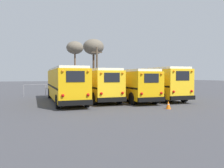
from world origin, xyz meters
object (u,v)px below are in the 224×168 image
Objects in this scene: school_bus_0 at (65,83)px; traffic_cone at (168,105)px; school_bus_1 at (96,83)px; bare_tree_0 at (75,48)px; utility_pole at (97,68)px; bare_tree_1 at (94,47)px; school_bus_3 at (153,82)px; school_bus_2 at (128,84)px.

school_bus_0 reaches higher than traffic_cone.
school_bus_1 is 1.18× the size of bare_tree_0.
traffic_cone is (0.07, -20.20, -3.35)m from utility_pole.
utility_pole is 7.98m from bare_tree_1.
school_bus_3 is at bearing -2.84° from school_bus_1.
school_bus_0 is at bearing 177.50° from school_bus_2.
school_bus_3 is 20.68m from bare_tree_1.
traffic_cone is (-1.07, -26.86, -7.58)m from bare_tree_1.
school_bus_1 reaches higher than traffic_cone.
school_bus_1 is 0.98× the size of school_bus_2.
bare_tree_0 is at bearing 108.68° from school_bus_3.
utility_pole is (0.37, 13.59, 1.99)m from school_bus_2.
utility_pole is at bearing 63.37° from school_bus_0.
bare_tree_0 is at bearing 77.55° from school_bus_0.
utility_pole is at bearing -99.73° from bare_tree_1.
school_bus_2 is at bearing -81.71° from bare_tree_0.
school_bus_1 is at bearing 115.64° from traffic_cone.
school_bus_3 is at bearing -77.94° from utility_pole.
school_bus_3 reaches higher than traffic_cone.
school_bus_2 reaches higher than traffic_cone.
utility_pole reaches higher than school_bus_2.
traffic_cone is at bearing -86.21° from school_bus_2.
bare_tree_0 is 5.02m from bare_tree_1.
utility_pole is 5.93m from bare_tree_0.
traffic_cone is (6.74, -6.89, -1.45)m from school_bus_0.
school_bus_1 is 20.87m from bare_tree_1.
school_bus_2 is 3.20m from school_bus_3.
traffic_cone is at bearing -82.94° from bare_tree_0.
school_bus_0 is 1.01× the size of school_bus_3.
utility_pole is at bearing 88.44° from school_bus_2.
utility_pole reaches higher than traffic_cone.
school_bus_0 is 9.75m from traffic_cone.
utility_pole is (6.67, 13.31, 1.90)m from school_bus_0.
traffic_cone is (3.59, -7.48, -1.40)m from school_bus_1.
school_bus_3 is (9.46, 0.28, 0.03)m from school_bus_0.
bare_tree_0 is (3.77, 17.09, 5.43)m from school_bus_0.
school_bus_2 is 16.47× the size of traffic_cone.
bare_tree_1 is (-1.64, 19.70, 6.09)m from school_bus_3.
school_bus_3 is at bearing -85.24° from bare_tree_1.
traffic_cone is at bearing -64.36° from school_bus_1.
bare_tree_1 is at bearing 76.47° from school_bus_1.
school_bus_2 is (3.15, -0.87, -0.03)m from school_bus_1.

